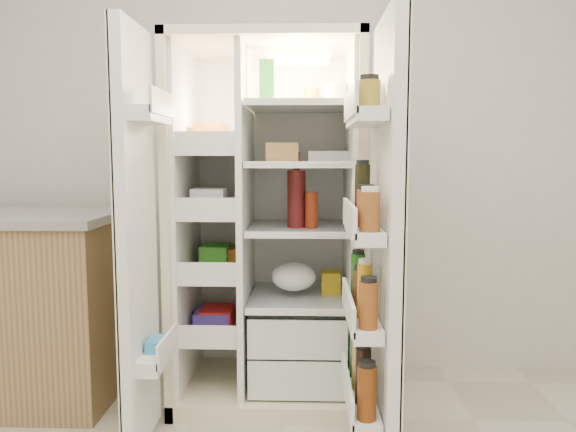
{
  "coord_description": "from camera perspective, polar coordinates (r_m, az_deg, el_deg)",
  "views": [
    {
      "loc": [
        0.09,
        -1.14,
        1.23
      ],
      "look_at": [
        0.01,
        1.25,
        0.98
      ],
      "focal_mm": 34.0,
      "sensor_mm": 36.0,
      "label": 1
    }
  ],
  "objects": [
    {
      "name": "wall_back",
      "position": [
        3.14,
        0.17,
        8.3
      ],
      "size": [
        4.0,
        0.02,
        2.7
      ],
      "primitive_type": "cube",
      "color": "silver",
      "rests_on": "floor"
    },
    {
      "name": "freezer_door",
      "position": [
        2.32,
        -15.45,
        -2.53
      ],
      "size": [
        0.15,
        0.4,
        1.72
      ],
      "color": "white",
      "rests_on": "floor"
    },
    {
      "name": "fridge_door",
      "position": [
        2.15,
        9.64,
        -3.54
      ],
      "size": [
        0.17,
        0.58,
        1.72
      ],
      "color": "white",
      "rests_on": "floor"
    },
    {
      "name": "refrigerator",
      "position": [
        2.84,
        -1.68,
        -3.74
      ],
      "size": [
        0.92,
        0.7,
        1.8
      ],
      "color": "beige",
      "rests_on": "floor"
    }
  ]
}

